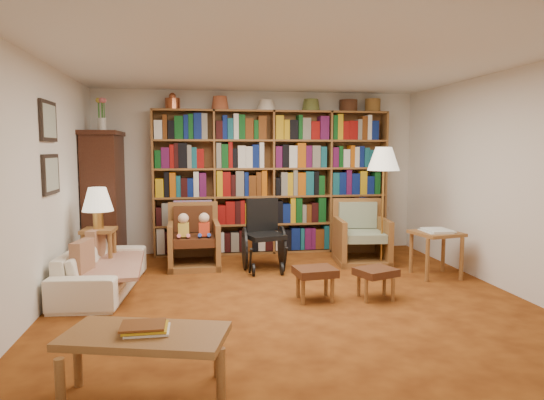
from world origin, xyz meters
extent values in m
plane|color=#8F4916|center=(0.00, 0.00, 0.00)|extent=(5.00, 5.00, 0.00)
plane|color=silver|center=(0.00, 0.00, 2.50)|extent=(5.00, 5.00, 0.00)
plane|color=silver|center=(0.00, 2.50, 1.25)|extent=(5.00, 0.00, 5.00)
plane|color=silver|center=(0.00, -2.50, 1.25)|extent=(5.00, 0.00, 5.00)
plane|color=silver|center=(-2.50, 0.00, 1.25)|extent=(0.00, 5.00, 5.00)
plane|color=silver|center=(2.50, 0.00, 1.25)|extent=(0.00, 5.00, 5.00)
cube|color=brown|center=(0.20, 2.34, 1.10)|extent=(3.60, 0.30, 2.20)
cube|color=#381D0F|center=(-2.25, 2.00, 0.90)|extent=(0.45, 0.90, 1.80)
cube|color=#381D0F|center=(-2.25, 2.00, 1.83)|extent=(0.50, 0.95, 0.06)
cylinder|color=silver|center=(-2.25, 2.00, 1.95)|extent=(0.12, 0.12, 0.18)
cube|color=black|center=(-2.48, 0.30, 1.90)|extent=(0.03, 0.52, 0.42)
cube|color=gray|center=(-2.46, 0.30, 1.90)|extent=(0.01, 0.44, 0.34)
cube|color=black|center=(-2.48, 0.30, 1.35)|extent=(0.03, 0.52, 0.42)
cube|color=gray|center=(-2.46, 0.30, 1.35)|extent=(0.01, 0.44, 0.34)
imported|color=#F3E7CE|center=(-2.05, 0.57, 0.25)|extent=(1.78, 0.82, 0.51)
cube|color=beige|center=(-2.00, 0.57, 0.30)|extent=(0.86, 1.48, 0.04)
cube|color=maroon|center=(-2.18, 0.92, 0.45)|extent=(0.17, 0.39, 0.38)
cube|color=maroon|center=(-2.18, 0.22, 0.45)|extent=(0.19, 0.39, 0.37)
cube|color=brown|center=(-2.15, 0.97, 0.64)|extent=(0.40, 0.40, 0.04)
cylinder|color=brown|center=(-2.30, 0.82, 0.31)|extent=(0.05, 0.05, 0.62)
cylinder|color=brown|center=(-2.00, 0.82, 0.31)|extent=(0.05, 0.05, 0.62)
cylinder|color=brown|center=(-2.30, 1.12, 0.31)|extent=(0.05, 0.05, 0.62)
cylinder|color=brown|center=(-2.00, 1.12, 0.31)|extent=(0.05, 0.05, 0.62)
cylinder|color=#C18C3E|center=(-2.15, 0.97, 0.76)|extent=(0.12, 0.12, 0.20)
cone|color=beige|center=(-2.15, 0.97, 1.01)|extent=(0.37, 0.37, 0.29)
cube|color=brown|center=(-1.02, 1.52, 0.04)|extent=(0.71, 0.74, 0.08)
cube|color=brown|center=(-1.33, 1.52, 0.31)|extent=(0.09, 0.72, 0.62)
cube|color=brown|center=(-0.71, 1.52, 0.31)|extent=(0.09, 0.72, 0.62)
cube|color=brown|center=(-1.02, 1.85, 0.43)|extent=(0.69, 0.09, 0.87)
cube|color=#482313|center=(-1.02, 1.50, 0.39)|extent=(0.55, 0.62, 0.12)
cube|color=#482313|center=(-1.02, 1.78, 0.64)|extent=(0.54, 0.11, 0.37)
cube|color=#A82D61|center=(-1.02, 1.88, 0.69)|extent=(0.54, 0.07, 0.39)
cube|color=brown|center=(1.33, 1.41, 0.04)|extent=(0.78, 0.81, 0.08)
cube|color=brown|center=(1.01, 1.41, 0.32)|extent=(0.14, 0.75, 0.63)
cube|color=brown|center=(1.65, 1.41, 0.32)|extent=(0.14, 0.75, 0.63)
cube|color=brown|center=(1.33, 1.74, 0.45)|extent=(0.72, 0.15, 0.89)
cube|color=gray|center=(1.33, 1.38, 0.40)|extent=(0.61, 0.68, 0.12)
cube|color=gray|center=(1.33, 1.67, 0.65)|extent=(0.56, 0.15, 0.38)
cube|color=black|center=(-0.09, 1.22, 0.46)|extent=(0.57, 0.57, 0.06)
cube|color=black|center=(-0.09, 1.45, 0.71)|extent=(0.45, 0.18, 0.46)
cylinder|color=black|center=(-0.34, 1.32, 0.29)|extent=(0.03, 0.57, 0.57)
cylinder|color=black|center=(0.17, 1.32, 0.29)|extent=(0.03, 0.57, 0.57)
cylinder|color=black|center=(-0.27, 0.94, 0.08)|extent=(0.03, 0.16, 0.16)
cylinder|color=black|center=(0.10, 0.94, 0.08)|extent=(0.03, 0.16, 0.16)
cylinder|color=#C18C3E|center=(1.54, 1.18, 0.01)|extent=(0.28, 0.28, 0.03)
cylinder|color=#C18C3E|center=(1.54, 1.18, 0.69)|extent=(0.03, 0.03, 1.38)
cone|color=beige|center=(1.54, 1.18, 1.48)|extent=(0.43, 0.43, 0.32)
cube|color=brown|center=(2.01, 0.57, 0.55)|extent=(0.62, 0.62, 0.04)
cylinder|color=brown|center=(1.79, 0.34, 0.27)|extent=(0.05, 0.05, 0.53)
cylinder|color=brown|center=(2.24, 0.34, 0.27)|extent=(0.05, 0.05, 0.53)
cylinder|color=brown|center=(1.79, 0.79, 0.27)|extent=(0.05, 0.05, 0.53)
cylinder|color=brown|center=(2.24, 0.79, 0.27)|extent=(0.05, 0.05, 0.53)
cube|color=silver|center=(2.01, 0.57, 0.59)|extent=(0.37, 0.43, 0.03)
cube|color=#482313|center=(0.26, -0.16, 0.31)|extent=(0.45, 0.40, 0.08)
cylinder|color=brown|center=(0.10, -0.28, 0.14)|extent=(0.04, 0.04, 0.27)
cylinder|color=brown|center=(0.42, -0.28, 0.14)|extent=(0.04, 0.04, 0.27)
cylinder|color=brown|center=(0.10, -0.03, 0.14)|extent=(0.04, 0.04, 0.27)
cylinder|color=brown|center=(0.42, -0.03, 0.14)|extent=(0.04, 0.04, 0.27)
cube|color=#482313|center=(0.92, -0.21, 0.30)|extent=(0.49, 0.45, 0.08)
cylinder|color=brown|center=(0.77, -0.33, 0.13)|extent=(0.04, 0.04, 0.26)
cylinder|color=brown|center=(1.07, -0.33, 0.13)|extent=(0.04, 0.04, 0.26)
cylinder|color=brown|center=(0.77, -0.09, 0.13)|extent=(0.04, 0.04, 0.26)
cylinder|color=brown|center=(1.07, -0.09, 0.13)|extent=(0.04, 0.04, 0.26)
cube|color=brown|center=(-1.32, -1.95, 0.41)|extent=(1.14, 0.77, 0.05)
cylinder|color=brown|center=(-1.79, -2.17, 0.19)|extent=(0.06, 0.06, 0.38)
cylinder|color=brown|center=(-0.85, -2.17, 0.19)|extent=(0.06, 0.06, 0.38)
cylinder|color=brown|center=(-1.79, -1.74, 0.19)|extent=(0.06, 0.06, 0.38)
cylinder|color=brown|center=(-0.85, -1.74, 0.19)|extent=(0.06, 0.06, 0.38)
cube|color=brown|center=(-1.32, -1.95, 0.46)|extent=(0.33, 0.29, 0.05)
camera|label=1|loc=(-0.98, -5.07, 1.61)|focal=32.00mm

